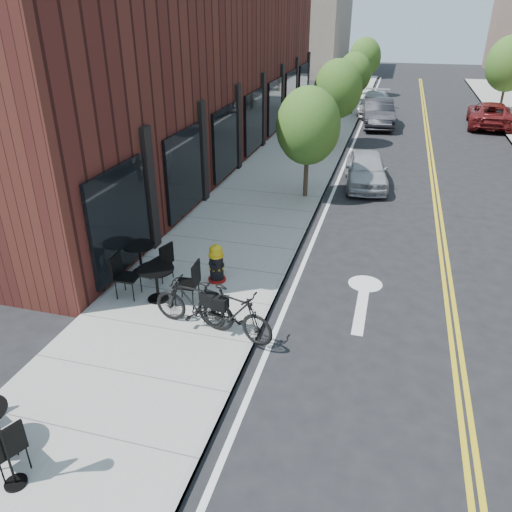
% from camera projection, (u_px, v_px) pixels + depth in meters
% --- Properties ---
extents(ground, '(120.00, 120.00, 0.00)m').
position_uv_depth(ground, '(253.00, 348.00, 10.18)').
color(ground, black).
rests_on(ground, ground).
extents(sidewalk_near, '(4.00, 70.00, 0.12)m').
position_uv_depth(sidewalk_near, '(274.00, 185.00, 19.24)').
color(sidewalk_near, '#9E9B93').
rests_on(sidewalk_near, ground).
extents(building_near, '(5.00, 28.00, 7.00)m').
position_uv_depth(building_near, '(198.00, 75.00, 22.22)').
color(building_near, '#411815').
rests_on(building_near, ground).
extents(bg_building_left, '(8.00, 14.00, 10.00)m').
position_uv_depth(bg_building_left, '(305.00, 20.00, 51.19)').
color(bg_building_left, '#726656').
rests_on(bg_building_left, ground).
extents(tree_near_a, '(2.20, 2.20, 3.81)m').
position_uv_depth(tree_near_a, '(308.00, 126.00, 16.91)').
color(tree_near_a, '#382B1E').
rests_on(tree_near_a, sidewalk_near).
extents(tree_near_b, '(2.30, 2.30, 3.98)m').
position_uv_depth(tree_near_b, '(338.00, 89.00, 23.75)').
color(tree_near_b, '#382B1E').
rests_on(tree_near_b, sidewalk_near).
extents(tree_near_c, '(2.10, 2.10, 3.67)m').
position_uv_depth(tree_near_c, '(354.00, 74.00, 30.72)').
color(tree_near_c, '#382B1E').
rests_on(tree_near_c, sidewalk_near).
extents(tree_near_d, '(2.40, 2.40, 4.11)m').
position_uv_depth(tree_near_d, '(365.00, 57.00, 37.49)').
color(tree_near_d, '#382B1E').
rests_on(tree_near_d, sidewalk_near).
extents(tree_far_c, '(2.80, 2.80, 4.62)m').
position_uv_depth(tree_far_c, '(509.00, 64.00, 30.87)').
color(tree_far_c, '#382B1E').
rests_on(tree_far_c, sidewalk_far).
extents(fire_hydrant, '(0.47, 0.47, 1.01)m').
position_uv_depth(fire_hydrant, '(216.00, 263.00, 12.24)').
color(fire_hydrant, maroon).
rests_on(fire_hydrant, sidewalk_near).
extents(bicycle_left, '(1.87, 0.70, 1.10)m').
position_uv_depth(bicycle_left, '(194.00, 303.00, 10.47)').
color(bicycle_left, black).
rests_on(bicycle_left, sidewalk_near).
extents(bicycle_right, '(1.94, 1.06, 1.12)m').
position_uv_depth(bicycle_right, '(234.00, 313.00, 10.10)').
color(bicycle_right, black).
rests_on(bicycle_right, sidewalk_near).
extents(bistro_set_b, '(1.89, 0.99, 0.99)m').
position_uv_depth(bistro_set_b, '(140.00, 254.00, 12.63)').
color(bistro_set_b, black).
rests_on(bistro_set_b, sidewalk_near).
extents(bistro_set_c, '(1.97, 0.89, 1.06)m').
position_uv_depth(bistro_set_c, '(156.00, 279.00, 11.41)').
color(bistro_set_c, black).
rests_on(bistro_set_c, sidewalk_near).
extents(parked_car_a, '(2.00, 3.97, 1.30)m').
position_uv_depth(parked_car_a, '(366.00, 169.00, 19.12)').
color(parked_car_a, '#AAADB2').
rests_on(parked_car_a, ground).
extents(parked_car_b, '(2.14, 4.76, 1.52)m').
position_uv_depth(parked_car_b, '(378.00, 113.00, 28.62)').
color(parked_car_b, black).
rests_on(parked_car_b, ground).
extents(parked_car_c, '(1.93, 4.66, 1.35)m').
position_uv_depth(parked_car_c, '(375.00, 103.00, 31.99)').
color(parked_car_c, '#ACACB1').
rests_on(parked_car_c, ground).
extents(parked_car_far, '(2.68, 5.17, 1.39)m').
position_uv_depth(parked_car_far, '(490.00, 114.00, 28.54)').
color(parked_car_far, maroon).
rests_on(parked_car_far, ground).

